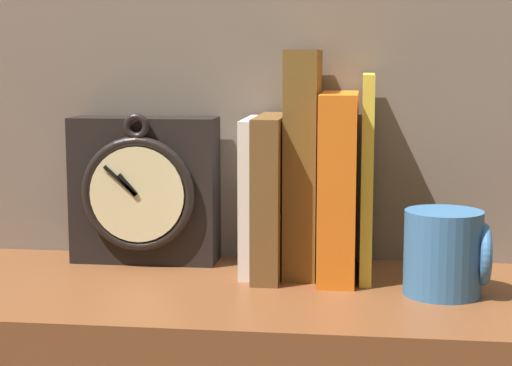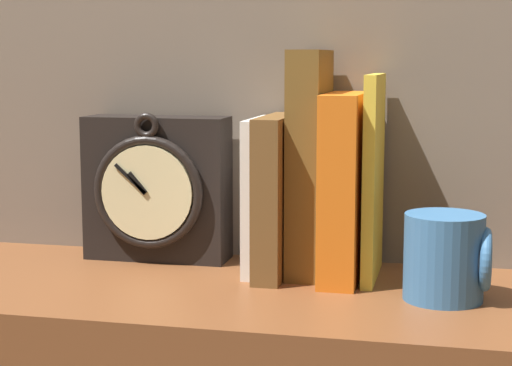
{
  "view_description": "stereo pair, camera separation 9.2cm",
  "coord_description": "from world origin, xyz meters",
  "px_view_note": "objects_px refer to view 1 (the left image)",
  "views": [
    {
      "loc": [
        0.12,
        -0.9,
        1.18
      ],
      "look_at": [
        0.0,
        0.0,
        1.05
      ],
      "focal_mm": 60.0,
      "sensor_mm": 36.0,
      "label": 1
    },
    {
      "loc": [
        0.21,
        -0.89,
        1.18
      ],
      "look_at": [
        0.0,
        0.0,
        1.05
      ],
      "focal_mm": 60.0,
      "sensor_mm": 36.0,
      "label": 2
    }
  ],
  "objects_px": {
    "mug": "(447,254)",
    "book_slot2_brown": "(303,162)",
    "clock": "(144,190)",
    "book_slot3_orange": "(338,185)",
    "book_slot4_yellow": "(367,176)",
    "book_slot0_white": "(252,195)",
    "book_slot1_brown": "(271,195)"
  },
  "relations": [
    {
      "from": "clock",
      "to": "book_slot4_yellow",
      "type": "distance_m",
      "value": 0.27
    },
    {
      "from": "book_slot3_orange",
      "to": "mug",
      "type": "bearing_deg",
      "value": -32.47
    },
    {
      "from": "book_slot4_yellow",
      "to": "book_slot3_orange",
      "type": "bearing_deg",
      "value": -166.8
    },
    {
      "from": "clock",
      "to": "mug",
      "type": "bearing_deg",
      "value": -17.3
    },
    {
      "from": "book_slot0_white",
      "to": "book_slot2_brown",
      "type": "xyz_separation_m",
      "value": [
        0.06,
        0.0,
        0.04
      ]
    },
    {
      "from": "book_slot0_white",
      "to": "book_slot1_brown",
      "type": "xyz_separation_m",
      "value": [
        0.02,
        -0.01,
        0.0
      ]
    },
    {
      "from": "book_slot4_yellow",
      "to": "mug",
      "type": "distance_m",
      "value": 0.14
    },
    {
      "from": "book_slot1_brown",
      "to": "book_slot2_brown",
      "type": "bearing_deg",
      "value": 18.93
    },
    {
      "from": "book_slot0_white",
      "to": "book_slot2_brown",
      "type": "relative_size",
      "value": 0.7
    },
    {
      "from": "book_slot1_brown",
      "to": "book_slot3_orange",
      "type": "distance_m",
      "value": 0.08
    },
    {
      "from": "book_slot2_brown",
      "to": "book_slot4_yellow",
      "type": "relative_size",
      "value": 1.12
    },
    {
      "from": "mug",
      "to": "book_slot2_brown",
      "type": "bearing_deg",
      "value": 151.19
    },
    {
      "from": "clock",
      "to": "book_slot1_brown",
      "type": "bearing_deg",
      "value": -12.53
    },
    {
      "from": "book_slot3_orange",
      "to": "book_slot4_yellow",
      "type": "bearing_deg",
      "value": 13.2
    },
    {
      "from": "book_slot0_white",
      "to": "book_slot4_yellow",
      "type": "height_order",
      "value": "book_slot4_yellow"
    },
    {
      "from": "book_slot2_brown",
      "to": "book_slot4_yellow",
      "type": "xyz_separation_m",
      "value": [
        0.07,
        -0.01,
        -0.01
      ]
    },
    {
      "from": "clock",
      "to": "book_slot1_brown",
      "type": "distance_m",
      "value": 0.16
    },
    {
      "from": "clock",
      "to": "book_slot0_white",
      "type": "bearing_deg",
      "value": -10.35
    },
    {
      "from": "book_slot0_white",
      "to": "book_slot1_brown",
      "type": "bearing_deg",
      "value": -24.26
    },
    {
      "from": "book_slot1_brown",
      "to": "mug",
      "type": "relative_size",
      "value": 2.03
    },
    {
      "from": "book_slot2_brown",
      "to": "mug",
      "type": "height_order",
      "value": "book_slot2_brown"
    },
    {
      "from": "book_slot2_brown",
      "to": "clock",
      "type": "bearing_deg",
      "value": 173.26
    },
    {
      "from": "book_slot3_orange",
      "to": "book_slot2_brown",
      "type": "bearing_deg",
      "value": 162.76
    },
    {
      "from": "book_slot3_orange",
      "to": "mug",
      "type": "distance_m",
      "value": 0.15
    },
    {
      "from": "book_slot0_white",
      "to": "mug",
      "type": "bearing_deg",
      "value": -21.4
    },
    {
      "from": "book_slot1_brown",
      "to": "book_slot2_brown",
      "type": "relative_size",
      "value": 0.71
    },
    {
      "from": "book_slot2_brown",
      "to": "book_slot4_yellow",
      "type": "bearing_deg",
      "value": -4.17
    },
    {
      "from": "clock",
      "to": "book_slot4_yellow",
      "type": "height_order",
      "value": "book_slot4_yellow"
    },
    {
      "from": "book_slot4_yellow",
      "to": "book_slot2_brown",
      "type": "bearing_deg",
      "value": 175.83
    },
    {
      "from": "book_slot0_white",
      "to": "book_slot2_brown",
      "type": "distance_m",
      "value": 0.07
    },
    {
      "from": "clock",
      "to": "book_slot4_yellow",
      "type": "bearing_deg",
      "value": -6.04
    },
    {
      "from": "book_slot2_brown",
      "to": "book_slot3_orange",
      "type": "relative_size",
      "value": 1.23
    }
  ]
}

